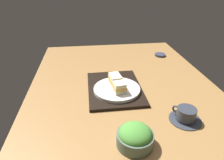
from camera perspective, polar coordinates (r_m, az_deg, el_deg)
ground_plane at (r=108.99cm, az=3.26°, el=-2.45°), size 140.00×100.00×3.00cm
serving_tray at (r=104.85cm, az=0.73°, el=-2.33°), size 36.55×27.39×1.46cm
sandwich_plate at (r=101.02cm, az=1.39°, el=-2.63°), size 23.42×23.42×1.57cm
sandwich_near at (r=101.62cm, az=0.92°, el=-0.03°), size 9.14×6.65×5.79cm
sandwich_far at (r=96.90cm, az=1.93°, el=-1.79°), size 8.71×6.52×5.14cm
salad_bowl at (r=73.00cm, az=6.62°, el=-15.74°), size 13.18×13.18×8.18cm
coffee_cup at (r=88.76cm, az=20.30°, el=-9.37°), size 13.24×13.24×5.82cm
small_sauce_dish at (r=152.06cm, az=13.55°, el=6.98°), size 7.78×7.78×1.48cm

